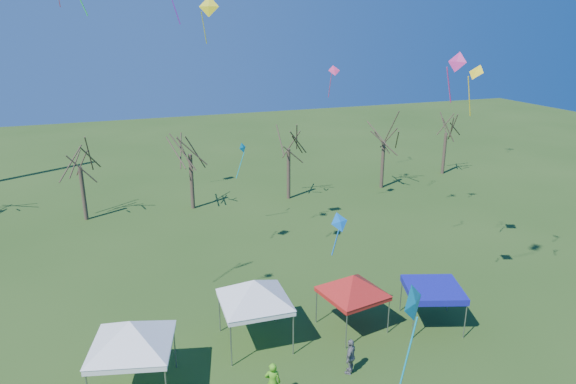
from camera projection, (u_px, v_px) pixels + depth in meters
name	position (u px, v px, depth m)	size (l,w,h in m)	color
ground	(349.00, 383.00, 22.05)	(140.00, 140.00, 0.00)	#294917
tree_1	(77.00, 148.00, 38.74)	(3.42, 3.42, 7.54)	#3D2D21
tree_2	(189.00, 134.00, 41.08)	(3.71, 3.71, 8.18)	#3D2D21
tree_3	(289.00, 131.00, 43.58)	(3.59, 3.59, 7.91)	#3D2D21
tree_4	(385.00, 124.00, 46.59)	(3.58, 3.58, 7.89)	#3D2D21
tree_5	(448.00, 118.00, 51.26)	(3.39, 3.39, 7.46)	#3D2D21
tent_white_west	(130.00, 326.00, 20.54)	(4.32, 4.32, 3.93)	gray
tent_white_mid	(254.00, 284.00, 23.91)	(4.40, 4.40, 3.89)	gray
tent_red	(353.00, 279.00, 25.21)	(3.84, 3.84, 3.44)	gray
tent_blue	(433.00, 290.00, 25.79)	(3.45, 3.45, 2.14)	gray
person_green	(273.00, 382.00, 20.74)	(0.66, 0.43, 1.80)	#54B11C
person_grey	(351.00, 356.00, 22.46)	(0.99, 0.41, 1.69)	slate
kite_22	(243.00, 149.00, 37.37)	(0.96, 0.93, 2.68)	#0CA5C1
kite_11	(209.00, 7.00, 29.07)	(1.20, 0.93, 2.64)	yellow
kite_5	(414.00, 305.00, 13.92)	(1.06, 0.80, 3.57)	#0C99C2
kite_17	(476.00, 73.00, 28.51)	(0.83, 1.09, 2.96)	yellow
kite_27	(457.00, 63.00, 22.46)	(0.71, 0.98, 2.30)	#D52F82
kite_1	(340.00, 223.00, 23.66)	(1.05, 0.75, 2.15)	#167AEB
kite_19	(334.00, 71.00, 37.69)	(0.96, 0.70, 2.38)	#F93773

